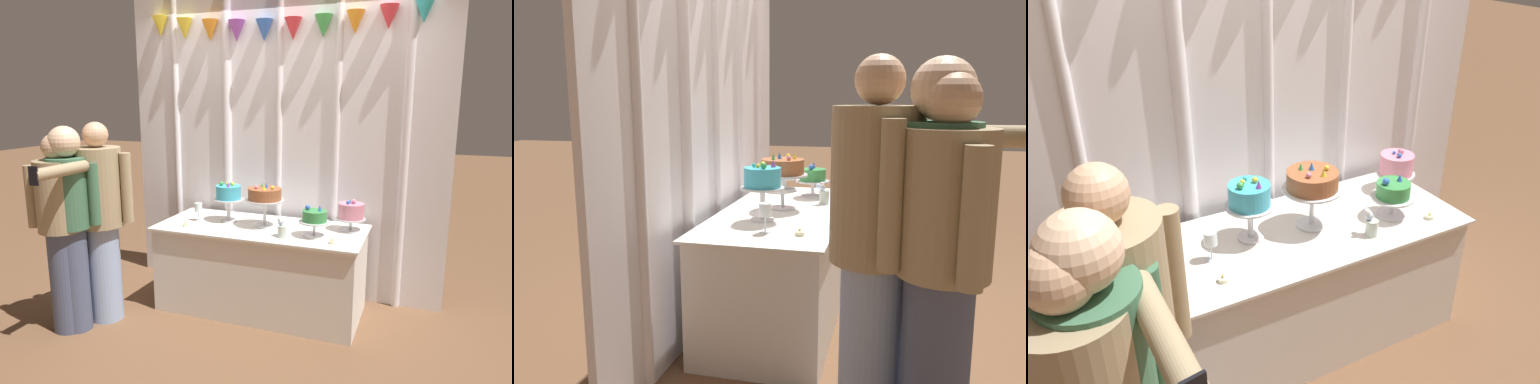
# 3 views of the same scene
# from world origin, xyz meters

# --- Properties ---
(ground_plane) EXTENTS (24.00, 24.00, 0.00)m
(ground_plane) POSITION_xyz_m (0.00, 0.00, 0.00)
(ground_plane) COLOR brown
(draped_curtain) EXTENTS (2.88, 0.15, 2.77)m
(draped_curtain) POSITION_xyz_m (-0.00, 0.56, 1.48)
(draped_curtain) COLOR white
(draped_curtain) RESTS_ON ground_plane
(cake_table) EXTENTS (1.70, 0.76, 0.72)m
(cake_table) POSITION_xyz_m (0.00, 0.10, 0.36)
(cake_table) COLOR white
(cake_table) RESTS_ON ground_plane
(cake_display_leftmost) EXTENTS (0.25, 0.25, 0.36)m
(cake_display_leftmost) POSITION_xyz_m (-0.31, 0.16, 0.96)
(cake_display_leftmost) COLOR silver
(cake_display_leftmost) RESTS_ON cake_table
(cake_display_midleft) EXTENTS (0.32, 0.32, 0.36)m
(cake_display_midleft) POSITION_xyz_m (0.03, 0.11, 0.98)
(cake_display_midleft) COLOR silver
(cake_display_midleft) RESTS_ON cake_table
(cake_display_midright) EXTENTS (0.24, 0.24, 0.25)m
(cake_display_midright) POSITION_xyz_m (0.47, -0.01, 0.86)
(cake_display_midright) COLOR silver
(cake_display_midright) RESTS_ON cake_table
(cake_display_rightmost) EXTENTS (0.23, 0.23, 0.26)m
(cake_display_rightmost) POSITION_xyz_m (0.71, 0.25, 0.87)
(cake_display_rightmost) COLOR silver
(cake_display_rightmost) RESTS_ON cake_table
(wine_glass) EXTENTS (0.07, 0.07, 0.16)m
(wine_glass) POSITION_xyz_m (-0.56, 0.08, 0.83)
(wine_glass) COLOR silver
(wine_glass) RESTS_ON cake_table
(flower_vase) EXTENTS (0.07, 0.09, 0.15)m
(flower_vase) POSITION_xyz_m (0.25, -0.11, 0.79)
(flower_vase) COLOR #B2C1B2
(flower_vase) RESTS_ON cake_table
(tealight_far_left) EXTENTS (0.05, 0.05, 0.04)m
(tealight_far_left) POSITION_xyz_m (-0.58, -0.11, 0.73)
(tealight_far_left) COLOR beige
(tealight_far_left) RESTS_ON cake_table
(tealight_near_left) EXTENTS (0.05, 0.05, 0.04)m
(tealight_near_left) POSITION_xyz_m (0.64, -0.14, 0.73)
(tealight_near_left) COLOR beige
(tealight_near_left) RESTS_ON cake_table
(guest_man_pink_jacket) EXTENTS (0.51, 0.44, 1.59)m
(guest_man_pink_jacket) POSITION_xyz_m (-1.11, -0.51, 0.86)
(guest_man_pink_jacket) COLOR #93ADD6
(guest_man_pink_jacket) RESTS_ON ground_plane
(guest_girl_blue_dress) EXTENTS (0.48, 0.62, 1.51)m
(guest_girl_blue_dress) POSITION_xyz_m (-1.26, -0.77, 0.83)
(guest_girl_blue_dress) COLOR #4C5675
(guest_girl_blue_dress) RESTS_ON ground_plane
(guest_man_dark_suit) EXTENTS (0.42, 0.38, 1.57)m
(guest_man_dark_suit) POSITION_xyz_m (-1.20, -0.73, 0.88)
(guest_man_dark_suit) COLOR #4C5675
(guest_man_dark_suit) RESTS_ON ground_plane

